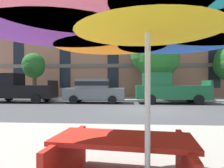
{
  "coord_description": "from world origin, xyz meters",
  "views": [
    {
      "loc": [
        -1.07,
        -11.13,
        1.47
      ],
      "look_at": [
        -2.12,
        3.2,
        1.4
      ],
      "focal_mm": 32.49,
      "sensor_mm": 36.0,
      "label": 1
    }
  ],
  "objects_px": {
    "sedan_gray": "(94,90)",
    "street_tree_middle": "(154,57)",
    "picnic_table": "(123,158)",
    "patio_umbrella": "(148,10)",
    "pickup_green": "(168,89)",
    "pickup_black": "(18,89)",
    "street_tree_left": "(34,66)"
  },
  "relations": [
    {
      "from": "patio_umbrella",
      "to": "sedan_gray",
      "type": "bearing_deg",
      "value": 101.71
    },
    {
      "from": "pickup_green",
      "to": "street_tree_middle",
      "type": "bearing_deg",
      "value": 101.18
    },
    {
      "from": "pickup_green",
      "to": "patio_umbrella",
      "type": "height_order",
      "value": "patio_umbrella"
    },
    {
      "from": "pickup_black",
      "to": "picnic_table",
      "type": "distance_m",
      "value": 14.69
    },
    {
      "from": "sedan_gray",
      "to": "picnic_table",
      "type": "distance_m",
      "value": 12.42
    },
    {
      "from": "pickup_black",
      "to": "patio_umbrella",
      "type": "height_order",
      "value": "patio_umbrella"
    },
    {
      "from": "street_tree_middle",
      "to": "pickup_black",
      "type": "bearing_deg",
      "value": -163.99
    },
    {
      "from": "sedan_gray",
      "to": "street_tree_middle",
      "type": "distance_m",
      "value": 6.32
    },
    {
      "from": "patio_umbrella",
      "to": "pickup_black",
      "type": "bearing_deg",
      "value": 123.62
    },
    {
      "from": "pickup_black",
      "to": "street_tree_left",
      "type": "height_order",
      "value": "street_tree_left"
    },
    {
      "from": "sedan_gray",
      "to": "picnic_table",
      "type": "relative_size",
      "value": 2.24
    },
    {
      "from": "pickup_black",
      "to": "sedan_gray",
      "type": "height_order",
      "value": "pickup_black"
    },
    {
      "from": "pickup_green",
      "to": "pickup_black",
      "type": "bearing_deg",
      "value": 180.0
    },
    {
      "from": "street_tree_middle",
      "to": "patio_umbrella",
      "type": "bearing_deg",
      "value": -97.82
    },
    {
      "from": "pickup_black",
      "to": "street_tree_middle",
      "type": "relative_size",
      "value": 0.89
    },
    {
      "from": "patio_umbrella",
      "to": "pickup_green",
      "type": "bearing_deg",
      "value": 77.72
    },
    {
      "from": "picnic_table",
      "to": "pickup_black",
      "type": "bearing_deg",
      "value": 123.86
    },
    {
      "from": "sedan_gray",
      "to": "street_tree_left",
      "type": "relative_size",
      "value": 1.06
    },
    {
      "from": "pickup_black",
      "to": "picnic_table",
      "type": "bearing_deg",
      "value": -56.14
    },
    {
      "from": "sedan_gray",
      "to": "pickup_green",
      "type": "distance_m",
      "value": 5.4
    },
    {
      "from": "patio_umbrella",
      "to": "street_tree_left",
      "type": "bearing_deg",
      "value": 118.98
    },
    {
      "from": "pickup_green",
      "to": "picnic_table",
      "type": "height_order",
      "value": "pickup_green"
    },
    {
      "from": "street_tree_middle",
      "to": "patio_umbrella",
      "type": "distance_m",
      "value": 15.96
    },
    {
      "from": "pickup_black",
      "to": "picnic_table",
      "type": "relative_size",
      "value": 2.6
    },
    {
      "from": "pickup_black",
      "to": "sedan_gray",
      "type": "xyz_separation_m",
      "value": [
        5.81,
        -0.0,
        -0.08
      ]
    },
    {
      "from": "pickup_green",
      "to": "patio_umbrella",
      "type": "distance_m",
      "value": 13.05
    },
    {
      "from": "pickup_black",
      "to": "patio_umbrella",
      "type": "bearing_deg",
      "value": -56.38
    },
    {
      "from": "pickup_black",
      "to": "pickup_green",
      "type": "distance_m",
      "value": 11.21
    },
    {
      "from": "sedan_gray",
      "to": "street_tree_middle",
      "type": "height_order",
      "value": "street_tree_middle"
    },
    {
      "from": "pickup_green",
      "to": "street_tree_left",
      "type": "relative_size",
      "value": 1.23
    },
    {
      "from": "sedan_gray",
      "to": "patio_umbrella",
      "type": "distance_m",
      "value": 13.03
    },
    {
      "from": "pickup_black",
      "to": "patio_umbrella",
      "type": "relative_size",
      "value": 1.49
    }
  ]
}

